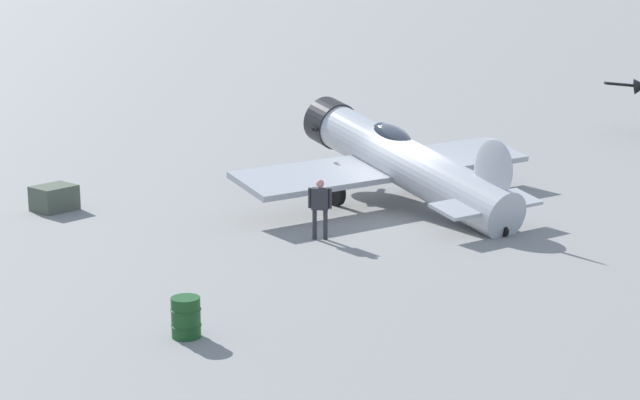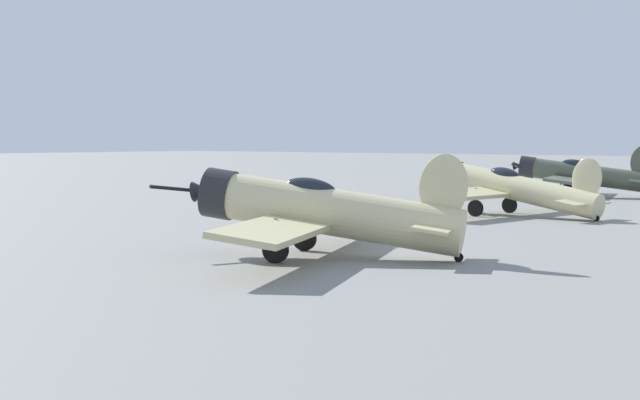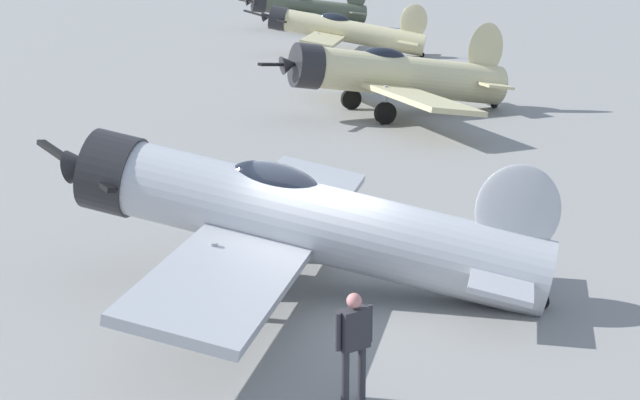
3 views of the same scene
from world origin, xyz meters
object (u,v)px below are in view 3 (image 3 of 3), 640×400
object	(u,v)px
airplane_foreground	(294,219)
ground_crew_mechanic	(354,337)
airplane_mid_apron	(392,76)
airplane_far_line	(341,30)
airplane_outer_stand	(304,8)

from	to	relation	value
airplane_foreground	ground_crew_mechanic	world-z (taller)	airplane_foreground
airplane_mid_apron	airplane_far_line	bearing A→B (deg)	-105.33
airplane_foreground	airplane_far_line	distance (m)	37.60
airplane_foreground	airplane_outer_stand	size ratio (longest dim) A/B	0.92
airplane_far_line	airplane_outer_stand	distance (m)	16.64
airplane_outer_stand	airplane_mid_apron	bearing A→B (deg)	83.38
airplane_foreground	airplane_mid_apron	size ratio (longest dim) A/B	0.86
airplane_mid_apron	ground_crew_mechanic	xyz separation A→B (m)	(-23.52, 0.16, -0.46)
airplane_mid_apron	airplane_outer_stand	distance (m)	35.45
airplane_outer_stand	ground_crew_mechanic	world-z (taller)	airplane_outer_stand
airplane_foreground	airplane_outer_stand	bearing A→B (deg)	-77.24
airplane_far_line	ground_crew_mechanic	world-z (taller)	airplane_far_line
airplane_mid_apron	ground_crew_mechanic	world-z (taller)	airplane_mid_apron
airplane_far_line	airplane_outer_stand	xyz separation A→B (m)	(16.22, 3.71, 0.07)
airplane_far_line	ground_crew_mechanic	distance (m)	42.19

